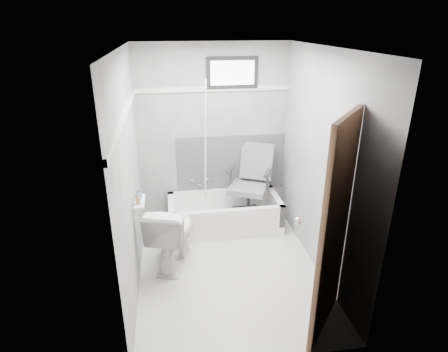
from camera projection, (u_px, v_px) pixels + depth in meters
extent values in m
plane|color=white|center=(229.00, 268.00, 4.30)|extent=(2.60, 2.60, 0.00)
plane|color=silver|center=(230.00, 48.00, 3.38)|extent=(2.60, 2.60, 0.00)
cube|color=gray|center=(213.00, 136.00, 5.03)|extent=(2.00, 0.02, 2.40)
cube|color=gray|center=(259.00, 238.00, 2.65)|extent=(2.00, 0.02, 2.40)
cube|color=gray|center=(130.00, 177.00, 3.70)|extent=(0.02, 2.60, 2.40)
cube|color=gray|center=(322.00, 166.00, 3.98)|extent=(0.02, 2.60, 2.40)
imported|color=white|center=(172.00, 234.00, 4.25)|extent=(0.65, 0.88, 0.77)
cube|color=#4C4C4F|center=(231.00, 163.00, 5.21)|extent=(1.50, 0.02, 0.78)
cube|color=white|center=(213.00, 89.00, 4.78)|extent=(2.00, 0.02, 0.06)
cube|color=white|center=(125.00, 115.00, 3.46)|extent=(0.02, 2.60, 0.06)
cylinder|color=white|center=(205.00, 152.00, 4.85)|extent=(0.02, 0.40, 1.92)
cube|color=white|center=(140.00, 202.00, 3.86)|extent=(0.10, 0.32, 0.02)
imported|color=#9D7A4E|center=(138.00, 199.00, 3.76)|extent=(0.05, 0.05, 0.11)
imported|color=#466D81|center=(139.00, 194.00, 3.89)|extent=(0.09, 0.09, 0.09)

